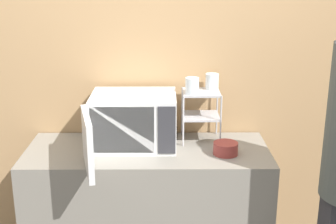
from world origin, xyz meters
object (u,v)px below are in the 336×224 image
object	(u,v)px
dish_rack	(201,105)
bowl	(226,149)
glass_back_right	(212,82)
microwave	(132,121)
glass_front_left	(192,86)

from	to	relation	value
dish_rack	bowl	world-z (taller)	dish_rack
bowl	glass_back_right	bearing A→B (deg)	101.61
microwave	dish_rack	world-z (taller)	microwave
dish_rack	glass_front_left	bearing A→B (deg)	-138.76
glass_front_left	glass_back_right	size ratio (longest dim) A/B	1.00
microwave	dish_rack	xyz separation A→B (m)	(0.42, 0.11, 0.07)
microwave	dish_rack	bearing A→B (deg)	14.42
microwave	bowl	bearing A→B (deg)	-13.15
bowl	dish_rack	bearing A→B (deg)	118.55
glass_front_left	bowl	world-z (taller)	glass_front_left
glass_front_left	dish_rack	bearing A→B (deg)	41.24
microwave	glass_back_right	bearing A→B (deg)	18.24
dish_rack	glass_back_right	size ratio (longest dim) A/B	3.20
dish_rack	bowl	xyz separation A→B (m)	(0.13, -0.24, -0.19)
dish_rack	bowl	bearing A→B (deg)	-61.45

